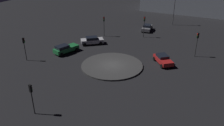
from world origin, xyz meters
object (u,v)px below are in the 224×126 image
at_px(car_green, 65,49).
at_px(traffic_light_north, 144,23).
at_px(car_red, 163,59).
at_px(traffic_light_northwest, 104,23).
at_px(car_grey, 147,28).
at_px(streetlamp_north, 175,2).
at_px(traffic_light_northeast, 197,40).
at_px(traffic_light_west, 24,44).
at_px(car_silver, 92,40).
at_px(traffic_light_south, 31,93).

height_order(car_green, traffic_light_north, traffic_light_north).
xyz_separation_m(car_red, traffic_light_northwest, (-14.84, 8.16, 2.27)).
distance_m(car_grey, streetlamp_north, 9.87).
distance_m(car_red, traffic_light_north, 13.29).
bearing_deg(traffic_light_northeast, traffic_light_northwest, -48.49).
bearing_deg(streetlamp_north, car_green, -117.81).
bearing_deg(car_grey, traffic_light_north, 1.06).
distance_m(car_grey, traffic_light_northeast, 16.18).
xyz_separation_m(traffic_light_west, traffic_light_northwest, (6.21, 16.62, 0.17)).
relative_size(car_silver, traffic_light_west, 1.13).
bearing_deg(traffic_light_north, traffic_light_west, -35.05).
bearing_deg(car_silver, traffic_light_south, -114.67).
height_order(car_silver, car_red, car_silver).
xyz_separation_m(car_grey, streetlamp_north, (4.35, 7.34, 4.96)).
relative_size(car_red, traffic_light_northeast, 1.00).
bearing_deg(car_green, traffic_light_northeast, -49.80).
height_order(car_silver, traffic_light_south, traffic_light_south).
distance_m(car_green, traffic_light_northeast, 22.99).
bearing_deg(car_red, traffic_light_south, -66.44).
height_order(car_silver, car_green, car_green).
bearing_deg(traffic_light_west, traffic_light_south, -59.82).
bearing_deg(traffic_light_north, streetlamp_north, 163.82).
distance_m(car_red, car_grey, 17.53).
relative_size(car_grey, traffic_light_northeast, 1.01).
height_order(car_grey, traffic_light_west, traffic_light_west).
distance_m(car_grey, traffic_light_north, 5.33).
bearing_deg(traffic_light_north, car_grey, -171.18).
relative_size(car_green, traffic_light_west, 1.22).
bearing_deg(traffic_light_west, traffic_light_northeast, 11.72).
xyz_separation_m(traffic_light_north, traffic_light_northwest, (-7.93, -2.94, -0.12)).
relative_size(car_green, traffic_light_northeast, 1.14).
bearing_deg(traffic_light_northwest, car_grey, 104.84).
distance_m(traffic_light_south, traffic_light_northeast, 28.05).
bearing_deg(car_red, traffic_light_north, 173.06).
distance_m(car_green, streetlamp_north, 29.96).
bearing_deg(traffic_light_west, car_silver, 44.80).
bearing_deg(car_red, car_grey, 166.74).
distance_m(car_red, streetlamp_north, 23.89).
xyz_separation_m(car_green, traffic_light_west, (-4.03, -5.47, 2.04)).
xyz_separation_m(car_silver, car_green, (-2.18, -5.85, 0.03)).
xyz_separation_m(car_green, traffic_light_northeast, (21.39, 8.14, 2.23)).
bearing_deg(traffic_light_northeast, car_grey, -81.36).
xyz_separation_m(car_silver, streetlamp_north, (11.61, 20.29, 4.92)).
distance_m(traffic_light_north, streetlamp_north, 12.86).
xyz_separation_m(traffic_light_northwest, streetlamp_north, (11.62, 14.99, 2.68)).
bearing_deg(traffic_light_northwest, traffic_light_northeast, 49.43).
height_order(car_silver, traffic_light_west, traffic_light_west).
height_order(traffic_light_north, traffic_light_northwest, traffic_light_north).
bearing_deg(car_grey, car_green, -33.60).
xyz_separation_m(car_green, traffic_light_south, (7.10, -15.99, 1.89)).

